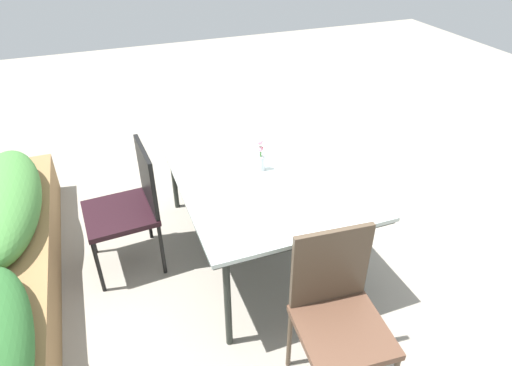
# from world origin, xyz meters

# --- Properties ---
(ground_plane) EXTENTS (12.00, 12.00, 0.00)m
(ground_plane) POSITION_xyz_m (0.00, 0.00, 0.00)
(ground_plane) COLOR gray
(dining_table) EXTENTS (1.76, 1.15, 0.79)m
(dining_table) POSITION_xyz_m (-0.05, 0.07, 0.74)
(dining_table) COLOR silver
(dining_table) RESTS_ON ground
(chair_far_side) EXTENTS (0.51, 0.51, 0.95)m
(chair_far_side) POSITION_xyz_m (0.15, 0.96, 0.54)
(chair_far_side) COLOR black
(chair_far_side) RESTS_ON ground
(chair_end_left) EXTENTS (0.49, 0.49, 0.99)m
(chair_end_left) POSITION_xyz_m (-1.24, 0.07, 0.56)
(chair_end_left) COLOR brown
(chair_end_left) RESTS_ON ground
(flower_vase) EXTENTS (0.05, 0.06, 0.24)m
(flower_vase) POSITION_xyz_m (-0.14, 0.07, 0.89)
(flower_vase) COLOR silver
(flower_vase) RESTS_ON dining_table
(planter_box) EXTENTS (3.24, 0.55, 0.69)m
(planter_box) POSITION_xyz_m (-0.16, 1.81, 0.32)
(planter_box) COLOR olive
(planter_box) RESTS_ON ground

